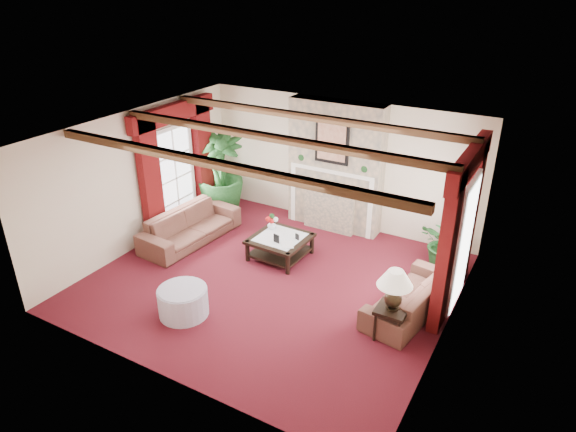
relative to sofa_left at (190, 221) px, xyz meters
The scene contains 23 objects.
floor 2.33m from the sofa_left, 12.58° to the right, with size 6.00×6.00×0.00m, color #420B14.
ceiling 3.22m from the sofa_left, 12.58° to the right, with size 6.00×6.00×0.00m, color white.
back_wall 3.30m from the sofa_left, 45.24° to the left, with size 6.00×0.02×2.70m, color beige.
left_wall 1.30m from the sofa_left, 147.01° to the right, with size 0.02×5.50×2.70m, color beige.
right_wall 5.34m from the sofa_left, ahead, with size 0.02×5.50×2.70m, color beige.
ceiling_beams 3.18m from the sofa_left, 12.58° to the right, with size 6.00×3.00×0.12m, color #362011, non-canonical shape.
fireplace 3.79m from the sofa_left, 42.58° to the left, with size 2.00×0.52×2.70m, color tan, non-canonical shape.
french_door_left 1.92m from the sofa_left, 145.76° to the left, with size 0.10×1.10×2.16m, color white, non-canonical shape.
french_door_right 5.50m from the sofa_left, ahead, with size 0.10×1.10×2.16m, color white, non-canonical shape.
curtains_left 2.27m from the sofa_left, 141.34° to the left, with size 0.20×2.40×2.55m, color #4A090A, non-canonical shape.
curtains_right 5.54m from the sofa_left, ahead, with size 0.20×2.40×2.55m, color #4A090A, non-canonical shape.
sofa_left is the anchor object (origin of this frame).
sofa_right 4.62m from the sofa_left, ahead, with size 0.89×2.03×0.77m, color #3A0F1C.
potted_palm 1.51m from the sofa_left, 101.32° to the left, with size 1.62×2.11×1.04m, color black.
small_plant 4.98m from the sofa_left, 17.11° to the left, with size 1.15×1.21×0.77m, color black.
coffee_table 1.96m from the sofa_left, ahead, with size 1.03×1.03×0.42m, color black, non-canonical shape.
side_table 4.67m from the sofa_left, 11.81° to the right, with size 0.45×0.45×0.53m, color black, non-canonical shape.
ottoman 2.53m from the sofa_left, 53.35° to the right, with size 0.79×0.79×0.46m, color #928D9F.
table_lamp 4.69m from the sofa_left, 11.81° to the right, with size 0.52×0.52×0.66m, color black, non-canonical shape.
flower_vase 1.69m from the sofa_left, 18.75° to the left, with size 0.21×0.22×0.17m, color silver.
book 2.11m from the sofa_left, ahead, with size 0.18×0.14×0.29m, color black.
photo_frame_a 1.98m from the sofa_left, ahead, with size 0.13×0.02×0.17m, color black, non-canonical shape.
photo_frame_b 2.28m from the sofa_left, ahead, with size 0.09×0.02×0.12m, color black, non-canonical shape.
Camera 1 is at (4.06, -6.57, 4.98)m, focal length 32.00 mm.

